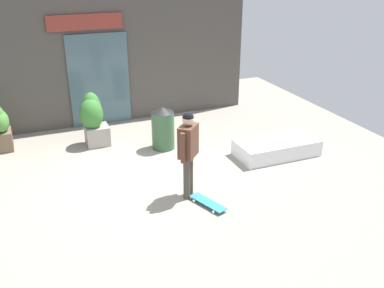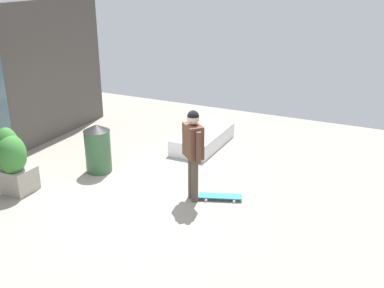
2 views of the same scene
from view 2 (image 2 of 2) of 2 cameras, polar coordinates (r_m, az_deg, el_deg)
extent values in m
plane|color=gray|center=(8.74, -7.67, -6.26)|extent=(12.00, 12.00, 0.00)
cylinder|color=#4C4238|center=(8.38, -0.07, -4.09)|extent=(0.13, 0.13, 0.85)
cylinder|color=#4C4238|center=(8.24, 0.34, -4.53)|extent=(0.13, 0.13, 0.85)
cube|color=brown|center=(8.03, 0.14, 0.39)|extent=(0.48, 0.49, 0.60)
cylinder|color=brown|center=(8.26, -0.51, 0.76)|extent=(0.09, 0.09, 0.57)
cylinder|color=brown|center=(7.82, 0.83, -0.46)|extent=(0.09, 0.09, 0.57)
sphere|color=beige|center=(7.89, 0.14, 3.22)|extent=(0.22, 0.22, 0.22)
sphere|color=black|center=(7.88, 0.14, 3.49)|extent=(0.21, 0.21, 0.21)
cube|color=teal|center=(8.48, 3.55, -6.51)|extent=(0.48, 0.82, 0.02)
cylinder|color=silver|center=(8.60, 5.28, -6.44)|extent=(0.05, 0.06, 0.05)
cylinder|color=silver|center=(8.40, 5.28, -7.18)|extent=(0.05, 0.06, 0.05)
cylinder|color=silver|center=(8.61, 1.85, -6.33)|extent=(0.05, 0.06, 0.05)
cylinder|color=silver|center=(8.40, 1.76, -7.06)|extent=(0.05, 0.06, 0.05)
cube|color=gray|center=(9.29, -20.79, -4.22)|extent=(0.55, 0.51, 0.47)
ellipsoid|color=#387A33|center=(9.02, -21.66, -1.23)|extent=(0.55, 0.53, 0.76)
ellipsoid|color=#387A33|center=(9.10, -22.04, -0.72)|extent=(0.47, 0.46, 0.88)
cylinder|color=#335938|center=(9.65, -11.68, -0.89)|extent=(0.53, 0.53, 0.90)
cone|color=black|center=(9.47, -11.91, 2.01)|extent=(0.54, 0.54, 0.13)
cube|color=white|center=(10.92, 1.37, 0.71)|extent=(1.88, 0.90, 0.37)
camera|label=1|loc=(5.41, 68.03, 11.26)|focal=40.42mm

